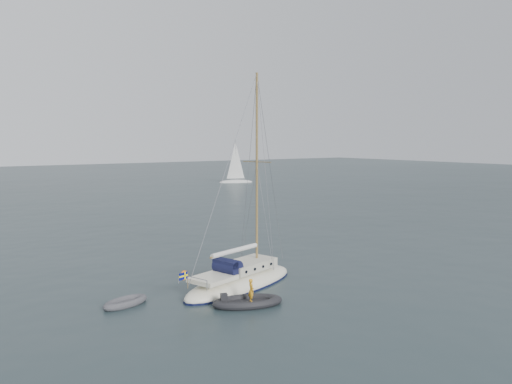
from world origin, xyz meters
TOP-DOWN VIEW (x-y plane):
  - ground at (0.00, 0.00)m, footprint 300.00×300.00m
  - sailboat at (-3.73, -2.28)m, footprint 9.03×2.71m
  - dinghy at (-10.39, -1.79)m, footprint 2.57×1.16m
  - rib at (-5.24, -5.32)m, footprint 3.67×1.67m
  - distant_yacht_b at (33.21, 57.42)m, footprint 6.70×3.57m

SIDE VIEW (x-z plane):
  - ground at x=0.00m, z-range 0.00..0.00m
  - dinghy at x=-10.39m, z-range -0.02..0.35m
  - rib at x=-5.24m, z-range -0.48..0.92m
  - sailboat at x=-3.73m, z-range -5.46..7.40m
  - distant_yacht_b at x=33.21m, z-range -0.65..8.23m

